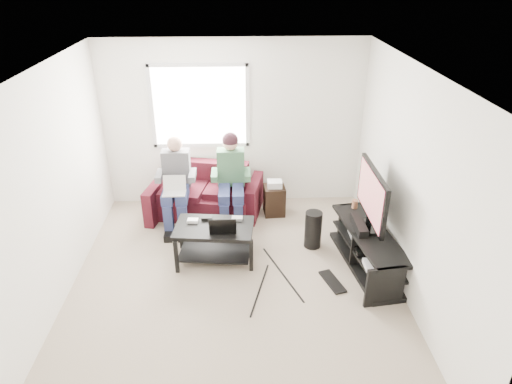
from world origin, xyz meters
TOP-DOWN VIEW (x-y plane):
  - floor at (0.00, 0.00)m, footprint 4.50×4.50m
  - ceiling at (0.00, 0.00)m, footprint 4.50×4.50m
  - wall_back at (0.00, 2.25)m, footprint 4.50×0.00m
  - wall_front at (0.00, -2.25)m, footprint 4.50×0.00m
  - wall_left at (-2.00, 0.00)m, footprint 0.00×4.50m
  - wall_right at (2.00, 0.00)m, footprint 0.00×4.50m
  - window at (-0.50, 2.23)m, footprint 1.48×0.04m
  - sofa at (-0.45, 1.82)m, footprint 1.82×1.05m
  - person_left at (-0.85, 1.54)m, footprint 0.40×0.70m
  - person_right at (-0.05, 1.56)m, footprint 0.40×0.71m
  - laptop_silver at (-0.85, 1.29)m, footprint 0.37×0.30m
  - coffee_table at (-0.26, 0.57)m, footprint 1.06×0.71m
  - laptop_black at (-0.14, 0.49)m, footprint 0.39×0.31m
  - controller_a at (-0.54, 0.69)m, footprint 0.15×0.10m
  - controller_b at (-0.36, 0.75)m, footprint 0.14×0.09m
  - controller_c at (0.04, 0.72)m, footprint 0.15×0.10m
  - tv_stand at (1.71, 0.33)m, footprint 0.67×1.61m
  - tv at (1.70, 0.43)m, footprint 0.12×1.10m
  - soundbar at (1.59, 0.43)m, footprint 0.12×0.50m
  - drink_cup at (1.66, 0.96)m, footprint 0.08×0.08m
  - console_white at (1.71, -0.07)m, footprint 0.30×0.22m
  - console_grey at (1.71, 0.63)m, footprint 0.34×0.26m
  - console_black at (1.71, 0.28)m, footprint 0.38×0.30m
  - subwoofer at (1.08, 0.82)m, footprint 0.23×0.23m
  - keyboard_floor at (1.21, -0.00)m, footprint 0.28×0.49m
  - end_table at (0.61, 1.75)m, footprint 0.31×0.31m

SIDE VIEW (x-z plane):
  - floor at x=0.00m, z-range 0.00..0.00m
  - keyboard_floor at x=1.21m, z-range 0.00..0.03m
  - tv_stand at x=1.71m, z-range -0.03..0.49m
  - end_table at x=0.61m, z-range -0.03..0.54m
  - subwoofer at x=1.08m, z-range 0.00..0.53m
  - sofa at x=-0.45m, z-range -0.09..0.68m
  - console_white at x=1.71m, z-range 0.27..0.33m
  - console_black at x=1.71m, z-range 0.27..0.34m
  - console_grey at x=1.71m, z-range 0.27..0.35m
  - coffee_table at x=-0.26m, z-range 0.12..0.62m
  - controller_a at x=-0.54m, z-range 0.50..0.54m
  - controller_b at x=-0.36m, z-range 0.50..0.54m
  - controller_c at x=0.04m, z-range 0.50..0.54m
  - soundbar at x=1.59m, z-range 0.52..0.62m
  - drink_cup at x=1.66m, z-range 0.52..0.64m
  - laptop_black at x=-0.14m, z-range 0.50..0.74m
  - laptop_silver at x=-0.85m, z-range 0.56..0.80m
  - person_left at x=-0.85m, z-range 0.06..1.37m
  - person_right at x=-0.05m, z-range 0.10..1.46m
  - tv at x=1.70m, z-range 0.57..1.38m
  - wall_back at x=0.00m, z-range -0.95..3.55m
  - wall_front at x=0.00m, z-range -0.95..3.55m
  - wall_left at x=-2.00m, z-range -0.95..3.55m
  - wall_right at x=2.00m, z-range -0.95..3.55m
  - window at x=-0.50m, z-range 0.96..2.24m
  - ceiling at x=0.00m, z-range 2.60..2.60m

